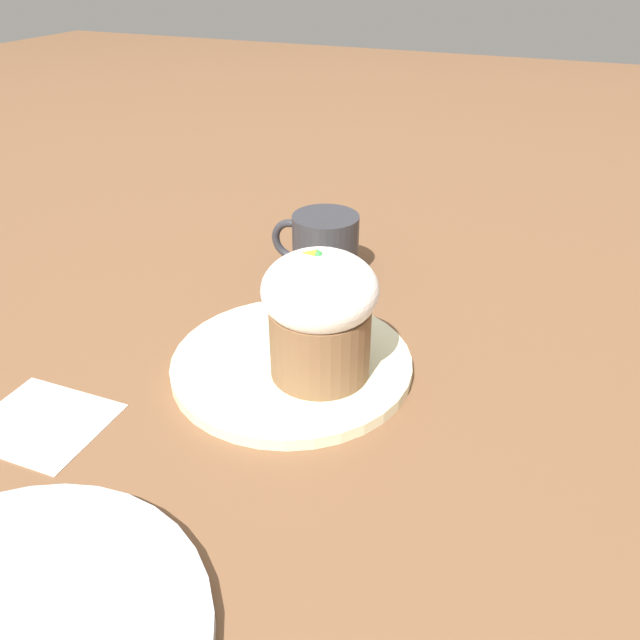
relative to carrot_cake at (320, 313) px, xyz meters
name	(u,v)px	position (x,y,z in m)	size (l,w,h in m)	color
ground_plane	(292,368)	(0.03, -0.01, -0.08)	(4.00, 4.00, 0.00)	brown
dessert_plate	(292,363)	(0.03, -0.01, -0.07)	(0.23, 0.23, 0.01)	beige
carrot_cake	(320,313)	(0.00, 0.00, 0.00)	(0.10, 0.10, 0.12)	brown
spoon	(282,366)	(0.03, 0.01, -0.06)	(0.13, 0.04, 0.01)	silver
coffee_cup	(324,246)	(0.08, -0.21, -0.04)	(0.11, 0.08, 0.08)	#2D2D33
paper_napkin	(42,422)	(0.20, 0.15, -0.07)	(0.11, 0.10, 0.00)	white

